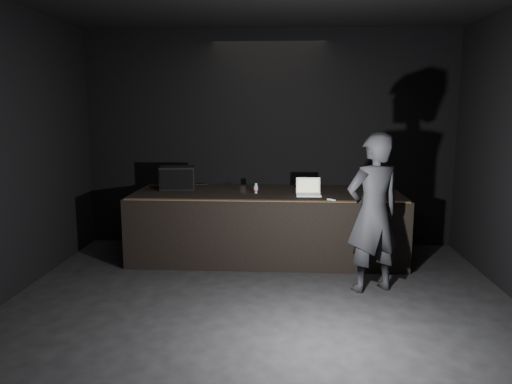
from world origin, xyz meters
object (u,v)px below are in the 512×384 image
(laptop, at_px, (308,191))
(beer_can, at_px, (256,188))
(stage_riser, at_px, (267,225))
(person, at_px, (373,213))
(stage_monitor, at_px, (178,178))

(laptop, relative_size, beer_can, 2.33)
(stage_riser, bearing_deg, laptop, -17.79)
(laptop, xyz_separation_m, person, (0.74, -1.16, -0.08))
(laptop, bearing_deg, beer_can, 171.76)
(stage_monitor, relative_size, beer_can, 3.76)
(stage_riser, xyz_separation_m, stage_monitor, (-1.40, 0.21, 0.68))
(beer_can, distance_m, person, 1.97)
(stage_riser, relative_size, beer_can, 26.17)
(stage_riser, distance_m, person, 1.97)
(stage_riser, xyz_separation_m, beer_can, (-0.16, -0.09, 0.58))
(person, bearing_deg, laptop, -79.49)
(laptop, relative_size, person, 0.18)
(stage_monitor, height_order, beer_can, stage_monitor)
(stage_monitor, bearing_deg, beer_can, -20.63)
(person, bearing_deg, stage_riser, -67.09)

